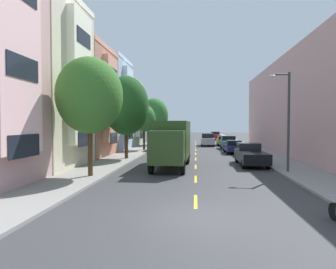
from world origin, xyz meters
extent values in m
plane|color=#38383A|center=(0.00, 30.00, 0.00)|extent=(160.00, 160.00, 0.00)
cube|color=gray|center=(-7.10, 28.00, 0.07)|extent=(3.20, 120.00, 0.14)
cube|color=gray|center=(7.10, 28.00, 0.07)|extent=(3.20, 120.00, 0.14)
cube|color=yellow|center=(0.00, 2.00, 0.00)|extent=(0.14, 2.20, 0.01)
cube|color=yellow|center=(0.00, 7.00, 0.00)|extent=(0.14, 2.20, 0.01)
cube|color=yellow|center=(0.00, 12.00, 0.00)|extent=(0.14, 2.20, 0.01)
cube|color=yellow|center=(0.00, 17.00, 0.00)|extent=(0.14, 2.20, 0.01)
cube|color=yellow|center=(0.00, 22.00, 0.00)|extent=(0.14, 2.20, 0.01)
cube|color=yellow|center=(0.00, 27.00, 0.00)|extent=(0.14, 2.20, 0.01)
cube|color=yellow|center=(0.00, 32.00, 0.00)|extent=(0.14, 2.20, 0.01)
cube|color=yellow|center=(0.00, 37.00, 0.00)|extent=(0.14, 2.20, 0.01)
cube|color=yellow|center=(0.00, 42.00, 0.00)|extent=(0.14, 2.20, 0.01)
cube|color=yellow|center=(0.00, 47.00, 0.00)|extent=(0.14, 2.20, 0.01)
cube|color=#FECACA|center=(-8.42, 2.82, 6.70)|extent=(0.55, 3.27, 9.67)
cube|color=#1E232D|center=(-8.13, 2.82, 2.23)|extent=(0.04, 2.49, 1.10)
cube|color=#1E232D|center=(-8.13, 2.82, 5.95)|extent=(0.04, 2.49, 1.10)
cube|color=beige|center=(-14.43, 10.29, 6.13)|extent=(11.46, 7.27, 12.26)
cube|color=white|center=(-8.42, 10.29, 6.62)|extent=(0.55, 3.27, 9.56)
cube|color=#1E232D|center=(-8.13, 10.29, 2.21)|extent=(0.04, 2.49, 1.10)
cube|color=#1E232D|center=(-8.13, 10.29, 5.88)|extent=(0.04, 2.49, 1.10)
cube|color=#1E232D|center=(-8.13, 10.29, 9.56)|extent=(0.04, 2.49, 1.10)
cube|color=#B27560|center=(-14.14, 17.75, 5.32)|extent=(10.88, 7.27, 10.64)
cube|color=#E19B83|center=(-8.95, 17.75, 10.86)|extent=(0.60, 7.27, 0.44)
cube|color=#E19B83|center=(-8.42, 17.75, 5.74)|extent=(0.55, 3.27, 8.30)
cube|color=#1E232D|center=(-8.13, 17.75, 1.91)|extent=(0.04, 2.49, 1.10)
cube|color=#1E232D|center=(-8.13, 17.75, 5.11)|extent=(0.04, 2.49, 1.10)
cube|color=#1E232D|center=(-8.13, 17.75, 8.30)|extent=(0.04, 2.49, 1.10)
cube|color=#9EB7CC|center=(-14.25, 25.22, 5.55)|extent=(11.11, 7.27, 11.11)
cube|color=#CAE7FE|center=(-8.95, 25.22, 11.33)|extent=(0.60, 7.27, 0.44)
cube|color=#CAE7FE|center=(-8.42, 25.22, 6.00)|extent=(0.55, 3.27, 8.66)
cube|color=#1E232D|center=(-8.13, 25.22, 2.00)|extent=(0.04, 2.49, 1.10)
cube|color=#1E232D|center=(-8.13, 25.22, 5.33)|extent=(0.04, 2.49, 1.10)
cube|color=#1E232D|center=(-8.13, 25.22, 8.66)|extent=(0.04, 2.49, 1.10)
cube|color=#99AD8E|center=(-14.55, 32.69, 4.75)|extent=(11.71, 7.27, 9.50)
cube|color=beige|center=(-8.95, 32.69, 9.72)|extent=(0.60, 7.27, 0.44)
cube|color=beige|center=(-8.42, 32.69, 5.13)|extent=(0.55, 3.27, 7.41)
cube|color=#1E232D|center=(-8.13, 32.69, 1.71)|extent=(0.04, 2.49, 1.10)
cube|color=#1E232D|center=(-8.13, 32.69, 4.56)|extent=(0.04, 2.49, 1.10)
cube|color=#1E232D|center=(-8.13, 32.69, 7.41)|extent=(0.04, 2.49, 1.10)
cube|color=#CC9E9E|center=(13.70, 20.00, 5.13)|extent=(10.00, 36.00, 10.27)
cylinder|color=#47331E|center=(-6.40, 6.74, 1.71)|extent=(0.29, 0.29, 3.14)
ellipsoid|color=#387028|center=(-6.40, 6.74, 5.02)|extent=(3.99, 3.99, 4.63)
cylinder|color=#47331E|center=(-6.40, 15.85, 1.55)|extent=(0.32, 0.32, 2.82)
ellipsoid|color=#1E4C1E|center=(-6.40, 15.85, 5.02)|extent=(4.17, 4.17, 5.47)
cylinder|color=#47331E|center=(-6.40, 24.96, 1.46)|extent=(0.28, 0.28, 2.65)
ellipsoid|color=#2D6B2D|center=(-6.40, 24.96, 4.05)|extent=(2.86, 2.86, 3.36)
cylinder|color=#47331E|center=(-6.40, 34.07, 1.37)|extent=(0.25, 0.25, 2.45)
ellipsoid|color=#2D6B2D|center=(-6.40, 34.07, 4.65)|extent=(4.28, 4.28, 5.49)
cylinder|color=#38383D|center=(6.10, 9.48, 3.42)|extent=(0.16, 0.16, 6.57)
cylinder|color=#38383D|center=(5.55, 9.48, 6.56)|extent=(1.10, 0.10, 0.10)
ellipsoid|color=silver|center=(5.05, 9.48, 6.46)|extent=(0.44, 0.28, 0.20)
cube|color=#2D471E|center=(-1.77, 12.79, 2.09)|extent=(2.57, 6.16, 2.87)
cube|color=#2D471E|center=(-1.89, 8.60, 1.76)|extent=(2.36, 1.96, 2.20)
cube|color=black|center=(-1.91, 7.70, 2.24)|extent=(2.02, 0.14, 0.97)
cube|color=black|center=(-1.69, 15.75, 0.43)|extent=(2.40, 0.23, 0.24)
cylinder|color=black|center=(-2.95, 8.58, 0.48)|extent=(0.31, 0.97, 0.96)
cylinder|color=black|center=(-0.83, 8.52, 0.48)|extent=(0.31, 0.97, 0.96)
cylinder|color=black|center=(-2.78, 14.66, 0.48)|extent=(0.31, 0.97, 0.96)
cylinder|color=black|center=(-0.66, 14.60, 0.48)|extent=(0.31, 0.97, 0.96)
cylinder|color=black|center=(-2.81, 13.57, 0.48)|extent=(0.31, 0.97, 0.96)
cylinder|color=black|center=(-0.69, 13.51, 0.48)|extent=(0.31, 0.97, 0.96)
cube|color=#333338|center=(-4.21, 49.22, 0.64)|extent=(1.85, 4.05, 0.62)
cube|color=black|center=(-4.20, 49.70, 1.23)|extent=(1.58, 1.72, 0.55)
cylinder|color=black|center=(-5.01, 47.88, 0.33)|extent=(0.24, 0.67, 0.66)
cylinder|color=black|center=(-3.49, 47.83, 0.33)|extent=(0.24, 0.67, 0.66)
cylinder|color=black|center=(-4.93, 50.60, 0.33)|extent=(0.24, 0.67, 0.66)
cylinder|color=black|center=(-3.41, 50.55, 0.33)|extent=(0.24, 0.67, 0.66)
cube|color=black|center=(4.40, 13.18, 0.73)|extent=(2.05, 5.32, 0.80)
cube|color=black|center=(4.41, 14.34, 1.43)|extent=(1.77, 1.61, 0.60)
cylinder|color=black|center=(5.31, 14.97, 0.33)|extent=(0.23, 0.66, 0.66)
cylinder|color=black|center=(3.53, 14.99, 0.33)|extent=(0.23, 0.66, 0.66)
cylinder|color=black|center=(5.27, 11.37, 0.33)|extent=(0.23, 0.66, 0.66)
cylinder|color=black|center=(3.49, 11.38, 0.33)|extent=(0.23, 0.66, 0.66)
cube|color=silver|center=(-4.30, 33.80, 0.64)|extent=(1.80, 4.02, 0.62)
cube|color=black|center=(-4.29, 34.28, 1.23)|extent=(1.55, 1.70, 0.55)
cylinder|color=black|center=(-5.07, 32.45, 0.33)|extent=(0.23, 0.66, 0.66)
cylinder|color=black|center=(-3.55, 32.43, 0.33)|extent=(0.23, 0.66, 0.66)
cylinder|color=black|center=(-5.04, 35.17, 0.33)|extent=(0.23, 0.66, 0.66)
cylinder|color=black|center=(-3.52, 35.15, 0.33)|extent=(0.23, 0.66, 0.66)
cube|color=#195B60|center=(4.43, 28.27, 0.73)|extent=(2.07, 5.33, 0.80)
cube|color=black|center=(4.42, 29.43, 1.43)|extent=(1.78, 1.61, 0.60)
cylinder|color=black|center=(5.30, 30.08, 0.33)|extent=(0.23, 0.66, 0.66)
cylinder|color=black|center=(3.52, 30.06, 0.33)|extent=(0.23, 0.66, 0.66)
cylinder|color=black|center=(5.35, 26.48, 0.33)|extent=(0.23, 0.66, 0.66)
cylinder|color=black|center=(3.57, 26.45, 0.33)|extent=(0.23, 0.66, 0.66)
cube|color=orange|center=(4.29, 35.36, 0.64)|extent=(1.91, 4.73, 0.62)
cube|color=black|center=(4.28, 34.99, 1.23)|extent=(1.66, 2.85, 0.55)
cylinder|color=black|center=(5.12, 36.95, 0.33)|extent=(0.23, 0.66, 0.66)
cylinder|color=black|center=(3.52, 36.98, 0.33)|extent=(0.23, 0.66, 0.66)
cylinder|color=black|center=(5.05, 33.75, 0.33)|extent=(0.23, 0.66, 0.66)
cylinder|color=black|center=(3.45, 33.78, 0.33)|extent=(0.23, 0.66, 0.66)
cube|color=navy|center=(4.23, 22.85, 0.64)|extent=(1.80, 4.02, 0.62)
cube|color=black|center=(4.24, 22.37, 1.23)|extent=(1.55, 1.70, 0.55)
cylinder|color=black|center=(4.97, 24.22, 0.33)|extent=(0.23, 0.66, 0.66)
cylinder|color=black|center=(3.45, 24.20, 0.33)|extent=(0.23, 0.66, 0.66)
cylinder|color=black|center=(5.01, 21.50, 0.33)|extent=(0.23, 0.66, 0.66)
cylinder|color=black|center=(3.49, 21.48, 0.33)|extent=(0.23, 0.66, 0.66)
cube|color=#AD1E1E|center=(-4.46, 24.76, 0.78)|extent=(1.99, 4.82, 0.90)
cube|color=black|center=(-4.46, 24.76, 1.58)|extent=(1.74, 2.80, 0.70)
cylinder|color=black|center=(-5.31, 23.12, 0.33)|extent=(0.23, 0.66, 0.66)
cylinder|color=black|center=(-3.58, 23.14, 0.33)|extent=(0.23, 0.66, 0.66)
cylinder|color=black|center=(-5.34, 26.39, 0.33)|extent=(0.23, 0.66, 0.66)
cylinder|color=black|center=(-3.61, 26.40, 0.33)|extent=(0.23, 0.66, 0.66)
cube|color=#7A9EC6|center=(-4.28, 40.67, 0.64)|extent=(1.90, 4.73, 0.62)
cube|color=black|center=(-4.27, 41.05, 1.23)|extent=(1.65, 2.85, 0.55)
cylinder|color=black|center=(-5.11, 39.09, 0.33)|extent=(0.23, 0.66, 0.66)
cylinder|color=black|center=(-3.51, 39.06, 0.33)|extent=(0.23, 0.66, 0.66)
cylinder|color=black|center=(-5.05, 42.29, 0.33)|extent=(0.23, 0.66, 0.66)
cylinder|color=black|center=(-3.45, 42.26, 0.33)|extent=(0.23, 0.66, 0.66)
cube|color=maroon|center=(4.28, 52.18, 0.73)|extent=(2.04, 5.32, 0.80)
cube|color=black|center=(4.29, 53.35, 1.43)|extent=(1.77, 1.60, 0.60)
cylinder|color=black|center=(5.18, 53.98, 0.33)|extent=(0.23, 0.66, 0.66)
cylinder|color=black|center=(3.40, 53.99, 0.33)|extent=(0.23, 0.66, 0.66)
cylinder|color=black|center=(5.15, 50.37, 0.33)|extent=(0.23, 0.66, 0.66)
cylinder|color=black|center=(3.37, 50.39, 0.33)|extent=(0.23, 0.66, 0.66)
cube|color=#B2B5BA|center=(1.80, 34.24, 0.78)|extent=(1.95, 4.80, 0.90)
cube|color=black|center=(1.80, 34.24, 1.58)|extent=(1.72, 2.78, 0.70)
cylinder|color=black|center=(2.67, 35.87, 0.33)|extent=(0.22, 0.66, 0.66)
cylinder|color=black|center=(0.94, 35.87, 0.33)|extent=(0.22, 0.66, 0.66)
cylinder|color=black|center=(2.67, 32.61, 0.33)|extent=(0.22, 0.66, 0.66)
cylinder|color=black|center=(0.94, 32.61, 0.33)|extent=(0.22, 0.66, 0.66)
cylinder|color=black|center=(4.71, 0.03, 0.30)|extent=(0.17, 0.61, 0.60)
camera|label=1|loc=(-0.01, -10.07, 3.25)|focal=30.57mm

